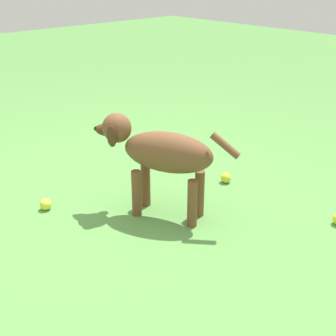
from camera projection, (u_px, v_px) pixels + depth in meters
name	position (u px, v px, depth m)	size (l,w,h in m)	color
ground	(119.00, 211.00, 2.61)	(14.00, 14.00, 0.00)	#548C42
dog	(160.00, 153.00, 2.44)	(0.75, 0.42, 0.55)	brown
tennis_ball_0	(226.00, 178.00, 2.93)	(0.07, 0.07, 0.07)	#C1D332
tennis_ball_1	(46.00, 204.00, 2.61)	(0.07, 0.07, 0.07)	#D2E03E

